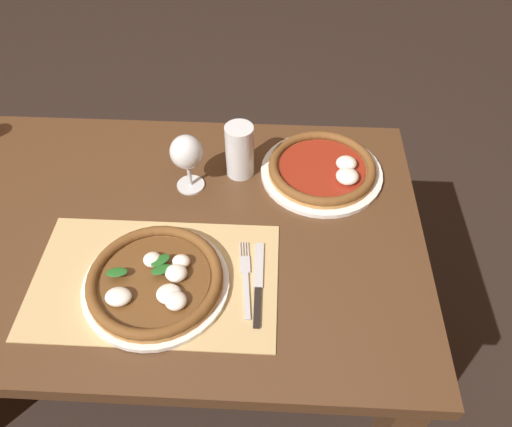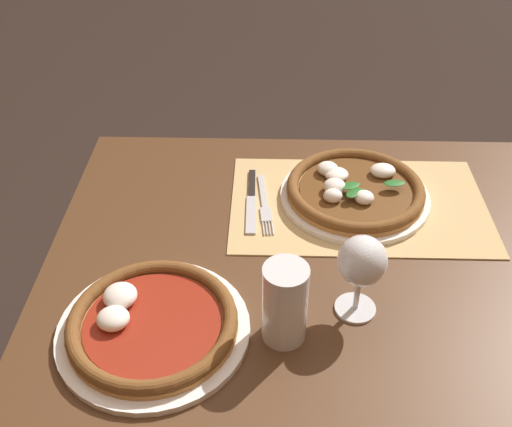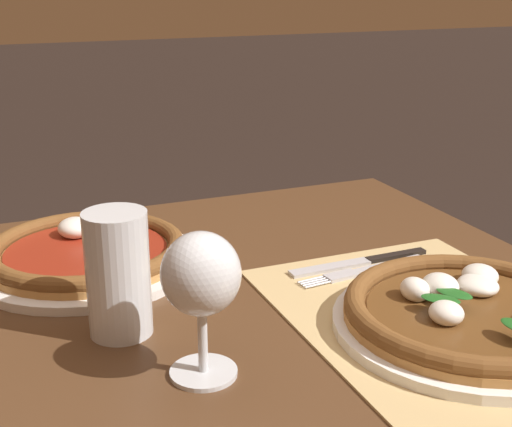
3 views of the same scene
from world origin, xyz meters
name	(u,v)px [view 3 (image 3 of 3)]	position (x,y,z in m)	size (l,w,h in m)	color
paper_placemat	(459,336)	(0.10, -0.15, 0.74)	(0.53, 0.33, 0.00)	tan
pizza_near	(470,313)	(0.11, -0.17, 0.76)	(0.31, 0.31, 0.05)	white
pizza_far	(87,252)	(0.47, 0.20, 0.76)	(0.31, 0.31, 0.05)	white
wine_glass	(201,280)	(0.14, 0.14, 0.85)	(0.08, 0.08, 0.16)	silver
pint_glass	(118,276)	(0.26, 0.20, 0.81)	(0.07, 0.07, 0.15)	silver
fork	(363,271)	(0.29, -0.14, 0.75)	(0.04, 0.20, 0.00)	#B7B7BC
knife	(359,262)	(0.32, -0.15, 0.75)	(0.02, 0.22, 0.01)	black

